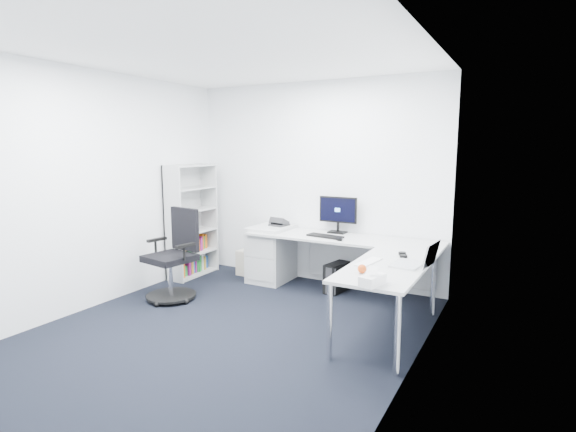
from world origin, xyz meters
The scene contains 21 objects.
ground centered at (0.00, 0.00, 0.00)m, with size 4.20×4.20×0.00m, color black.
ceiling centered at (0.00, 0.00, 2.70)m, with size 4.20×4.20×0.00m, color white.
wall_back centered at (0.00, 2.10, 1.35)m, with size 3.60×0.02×2.70m, color white.
wall_left centered at (-1.80, 0.00, 1.35)m, with size 0.02×4.20×2.70m, color white.
wall_right centered at (1.80, 0.00, 1.35)m, with size 0.02×4.20×2.70m, color white.
l_desk centered at (0.55, 1.40, 0.36)m, with size 2.46×1.38×0.72m, color #B4B6B6, non-canonical shape.
drawer_pedestal centered at (-0.50, 1.77, 0.38)m, with size 0.50×0.62×0.76m, color #B4B6B6.
bookshelf centered at (-1.62, 1.45, 0.80)m, with size 0.31×0.80×1.59m, color #B0B2B2, non-canonical shape.
task_chair centered at (-1.17, 0.50, 0.55)m, with size 0.61×0.61×1.10m, color black, non-canonical shape.
black_pc_tower centered at (0.48, 1.74, 0.19)m, with size 0.17×0.38×0.37m, color black.
beige_pc_tower centered at (-0.99, 1.92, 0.18)m, with size 0.17×0.38×0.36m, color #B9B29D.
power_strip centered at (0.84, 1.99, 0.02)m, with size 0.31×0.05×0.04m, color white.
monitor centered at (0.39, 1.97, 0.96)m, with size 0.51×0.16×0.49m, color black, non-canonical shape.
black_keyboard centered at (0.36, 1.64, 0.73)m, with size 0.46×0.16×0.02m, color black.
mouse centered at (0.60, 1.54, 0.73)m, with size 0.06×0.10×0.03m, color black.
desk_phone centered at (-0.44, 1.89, 0.79)m, with size 0.22×0.22×0.15m, color #29292B, non-canonical shape.
laptop centered at (1.60, 0.77, 0.85)m, with size 0.37×0.36×0.26m, color silver, non-canonical shape.
white_keyboard centered at (1.24, 0.69, 0.72)m, with size 0.11×0.40×0.01m, color white.
headphones centered at (1.47, 1.11, 0.74)m, with size 0.12×0.18×0.05m, color black, non-canonical shape.
orange_fruit centered at (1.31, 0.30, 0.76)m, with size 0.08×0.08×0.08m, color #D94B13.
tissue_box centered at (1.50, 0.01, 0.76)m, with size 0.13×0.24×0.08m, color white.
Camera 1 is at (2.58, -3.43, 1.84)m, focal length 28.00 mm.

